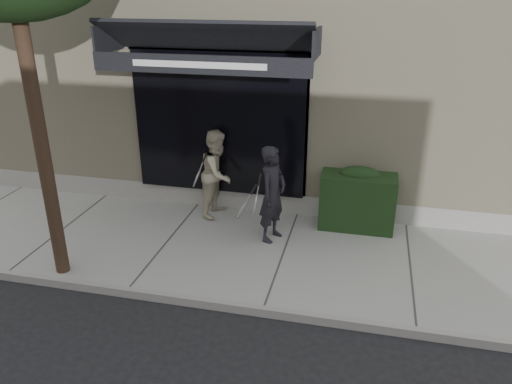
# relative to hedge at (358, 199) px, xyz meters

# --- Properties ---
(ground) EXTENTS (80.00, 80.00, 0.00)m
(ground) POSITION_rel_hedge_xyz_m (-1.10, -1.25, -0.66)
(ground) COLOR black
(ground) RESTS_ON ground
(sidewalk) EXTENTS (20.00, 3.00, 0.12)m
(sidewalk) POSITION_rel_hedge_xyz_m (-1.10, -1.25, -0.60)
(sidewalk) COLOR #9E9E99
(sidewalk) RESTS_ON ground
(curb) EXTENTS (20.00, 0.10, 0.14)m
(curb) POSITION_rel_hedge_xyz_m (-1.10, -2.80, -0.59)
(curb) COLOR gray
(curb) RESTS_ON ground
(building_facade) EXTENTS (14.30, 8.04, 5.64)m
(building_facade) POSITION_rel_hedge_xyz_m (-1.11, 3.71, 2.08)
(building_facade) COLOR beige
(building_facade) RESTS_ON ground
(hedge) EXTENTS (1.30, 0.70, 1.14)m
(hedge) POSITION_rel_hedge_xyz_m (0.00, 0.00, 0.00)
(hedge) COLOR black
(hedge) RESTS_ON sidewalk
(pedestrian_front) EXTENTS (0.81, 0.87, 1.66)m
(pedestrian_front) POSITION_rel_hedge_xyz_m (-1.39, -0.81, 0.29)
(pedestrian_front) COLOR black
(pedestrian_front) RESTS_ON sidewalk
(pedestrian_back) EXTENTS (0.80, 0.90, 1.64)m
(pedestrian_back) POSITION_rel_hedge_xyz_m (-2.56, -0.05, 0.28)
(pedestrian_back) COLOR beige
(pedestrian_back) RESTS_ON sidewalk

